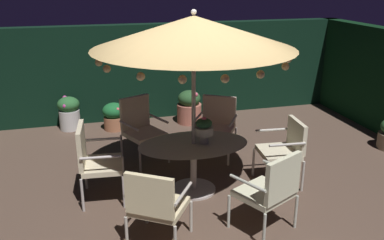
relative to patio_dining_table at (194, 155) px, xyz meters
The scene contains 14 objects.
ground_plane 0.63m from the patio_dining_table, 93.11° to the right, with size 8.63×7.76×0.02m, color brown.
hedge_backdrop_rear 3.46m from the patio_dining_table, 90.27° to the left, with size 8.63×0.30×1.96m, color black.
patio_dining_table is the anchor object (origin of this frame).
patio_umbrella 1.67m from the patio_dining_table, 35.10° to the left, with size 2.60×2.60×2.50m.
centerpiece_planter 0.42m from the patio_dining_table, 10.91° to the right, with size 0.26×0.26×0.38m.
patio_chair_north 1.33m from the patio_dining_table, ahead, with size 0.62×0.65×0.96m.
patio_chair_northeast 1.34m from the patio_dining_table, 58.09° to the left, with size 0.85×0.84×0.98m.
patio_chair_east 1.35m from the patio_dining_table, 114.32° to the left, with size 0.76×0.77×1.05m.
patio_chair_southeast 1.35m from the patio_dining_table, behind, with size 0.61×0.70×1.06m.
patio_chair_south 1.34m from the patio_dining_table, 123.32° to the right, with size 0.81×0.80×0.94m.
patio_chair_southwest 1.34m from the patio_dining_table, 63.42° to the right, with size 0.81×0.78×1.01m.
potted_plant_front_corner 2.89m from the patio_dining_table, 76.55° to the left, with size 0.50×0.50×0.68m.
potted_plant_left_near 2.94m from the patio_dining_table, 107.09° to the left, with size 0.44×0.44×0.54m.
potted_plant_back_right 3.49m from the patio_dining_table, 119.41° to the left, with size 0.42×0.42×0.66m.
Camera 1 is at (-1.36, -4.77, 2.90)m, focal length 38.87 mm.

